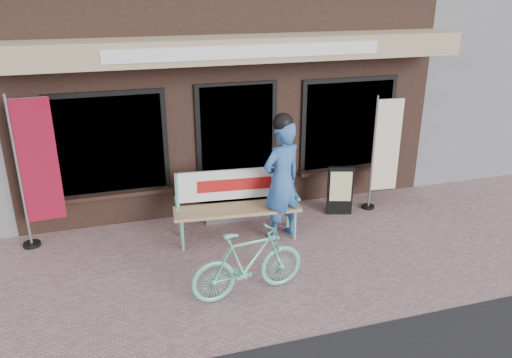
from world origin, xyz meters
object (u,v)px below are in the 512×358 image
object	(u,v)px
bench	(236,199)
nobori_red	(36,170)
menu_stand	(340,190)
person	(282,179)
bicycle	(248,263)
nobori_cream	(384,152)

from	to	relation	value
bench	nobori_red	size ratio (longest dim) A/B	0.85
bench	nobori_red	world-z (taller)	nobori_red
nobori_red	menu_stand	world-z (taller)	nobori_red
person	nobori_red	size ratio (longest dim) A/B	0.85
nobori_red	person	bearing A→B (deg)	-18.71
bench	nobori_red	distance (m)	2.89
bench	bicycle	size ratio (longest dim) A/B	1.31
nobori_red	nobori_cream	distance (m)	5.43
nobori_red	nobori_cream	world-z (taller)	nobori_red
person	nobori_cream	world-z (taller)	nobori_cream
person	bicycle	distance (m)	1.69
bench	menu_stand	xyz separation A→B (m)	(1.85, 0.23, -0.17)
nobori_cream	menu_stand	bearing A→B (deg)	-171.33
bench	bicycle	distance (m)	1.61
nobori_cream	person	bearing A→B (deg)	-160.20
nobori_red	menu_stand	xyz separation A→B (m)	(4.63, -0.32, -0.75)
person	nobori_cream	bearing A→B (deg)	-6.36
bench	person	size ratio (longest dim) A/B	1.00
person	menu_stand	bearing A→B (deg)	0.42
bench	nobori_cream	world-z (taller)	nobori_cream
bench	bicycle	xyz separation A→B (m)	(-0.26, -1.58, -0.16)
nobori_cream	menu_stand	distance (m)	0.99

